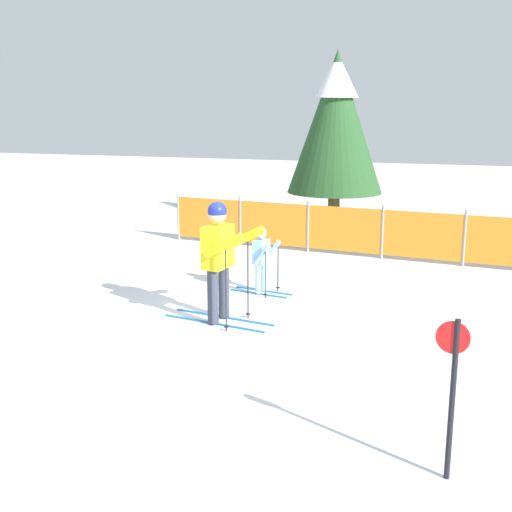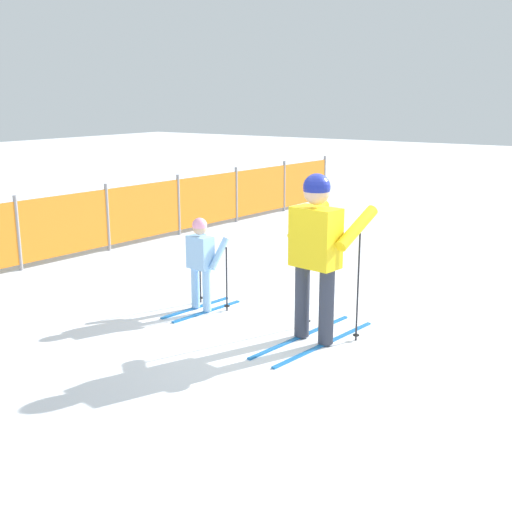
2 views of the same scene
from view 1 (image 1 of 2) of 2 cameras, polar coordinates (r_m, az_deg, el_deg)
The scene contains 6 objects.
ground_plane at distance 9.60m, azimuth -2.03°, elevation -6.00°, with size 60.00×60.00×0.00m, color white.
skier_adult at distance 9.41m, azimuth -3.25°, elevation 0.48°, with size 1.74×0.84×1.81m.
skier_child at distance 10.97m, azimuth 0.53°, elevation 0.09°, with size 1.12×0.55×1.16m.
safety_fence at distance 13.64m, azimuth 14.58°, elevation 1.78°, with size 11.66×1.13×1.15m.
conifer_far at distance 16.95m, azimuth 7.13°, elevation 11.89°, with size 2.47×2.47×4.58m.
trail_marker at distance 5.69m, azimuth 17.05°, elevation -10.66°, with size 0.28×0.05×1.44m.
Camera 1 is at (3.28, -8.47, 3.11)m, focal length 45.00 mm.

